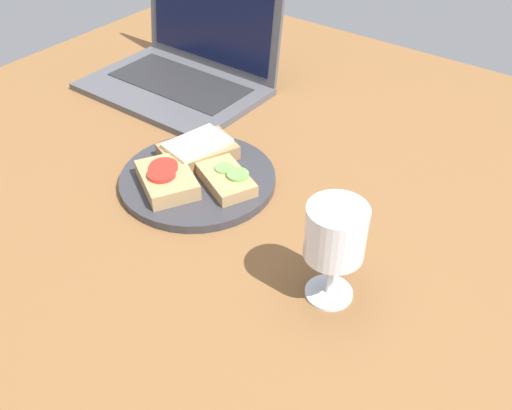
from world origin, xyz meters
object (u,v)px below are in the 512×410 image
at_px(plate, 198,179).
at_px(wine_glass, 335,237).
at_px(sandwich_with_tomato, 167,179).
at_px(laptop, 187,63).
at_px(sandwich_with_cheese, 198,150).
at_px(sandwich_with_cucumber, 226,179).

distance_m(plate, wine_glass, 0.32).
relative_size(sandwich_with_tomato, laptop, 0.37).
bearing_deg(wine_glass, sandwich_with_cheese, 160.01).
height_order(wine_glass, laptop, laptop).
relative_size(sandwich_with_tomato, sandwich_with_cucumber, 1.10).
bearing_deg(sandwich_with_cucumber, laptop, 141.40).
bearing_deg(sandwich_with_cheese, plate, -50.03).
bearing_deg(sandwich_with_tomato, sandwich_with_cucumber, 39.78).
relative_size(sandwich_with_cucumber, wine_glass, 0.84).
height_order(plate, sandwich_with_tomato, sandwich_with_tomato).
distance_m(sandwich_with_cheese, wine_glass, 0.35).
distance_m(sandwich_with_cheese, laptop, 0.30).
relative_size(sandwich_with_cucumber, laptop, 0.34).
height_order(sandwich_with_tomato, wine_glass, wine_glass).
distance_m(plate, sandwich_with_tomato, 0.06).
distance_m(sandwich_with_tomato, sandwich_with_cheese, 0.09).
bearing_deg(sandwich_with_cheese, sandwich_with_cucumber, -19.58).
xyz_separation_m(sandwich_with_cucumber, laptop, (-0.30, 0.24, 0.02)).
bearing_deg(sandwich_with_tomato, sandwich_with_cheese, 99.53).
height_order(sandwich_with_cucumber, laptop, laptop).
relative_size(plate, sandwich_with_cheese, 1.79).
bearing_deg(sandwich_with_tomato, laptop, 127.49).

